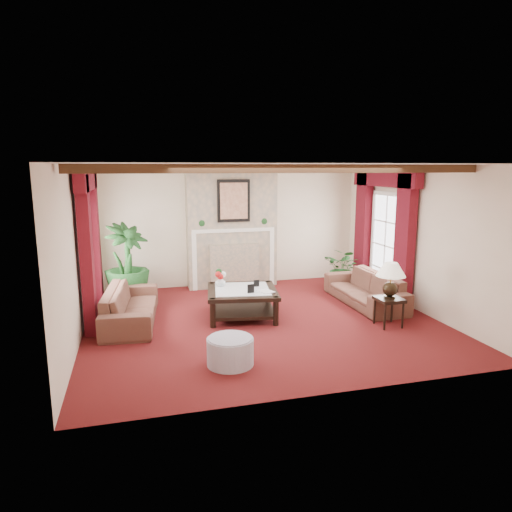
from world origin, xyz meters
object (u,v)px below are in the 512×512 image
object	(u,v)px
potted_palm	(128,280)
coffee_table	(242,303)
ottoman	(230,352)
sofa_left	(131,300)
side_table	(389,312)
sofa_right	(365,284)

from	to	relation	value
potted_palm	coffee_table	size ratio (longest dim) A/B	1.45
coffee_table	ottoman	distance (m)	2.07
sofa_left	ottoman	world-z (taller)	sofa_left
potted_palm	side_table	distance (m)	5.06
potted_palm	coffee_table	distance (m)	2.53
sofa_right	ottoman	bearing A→B (deg)	-56.63
potted_palm	sofa_right	bearing A→B (deg)	-17.10
side_table	sofa_left	bearing A→B (deg)	162.60
sofa_left	potted_palm	world-z (taller)	potted_palm
side_table	ottoman	size ratio (longest dim) A/B	0.77
sofa_left	side_table	world-z (taller)	sofa_left
sofa_right	sofa_left	bearing A→B (deg)	-90.98
sofa_left	sofa_right	world-z (taller)	sofa_right
sofa_left	sofa_right	xyz separation A→B (m)	(4.47, -0.04, 0.00)
sofa_left	coffee_table	world-z (taller)	sofa_left
coffee_table	side_table	world-z (taller)	coffee_table
sofa_left	coffee_table	xyz separation A→B (m)	(1.94, -0.18, -0.16)
coffee_table	ottoman	size ratio (longest dim) A/B	1.91
sofa_left	ottoman	bearing A→B (deg)	-143.06
sofa_left	side_table	distance (m)	4.43
ottoman	side_table	bearing A→B (deg)	15.91
sofa_right	coffee_table	xyz separation A→B (m)	(-2.52, -0.14, -0.16)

